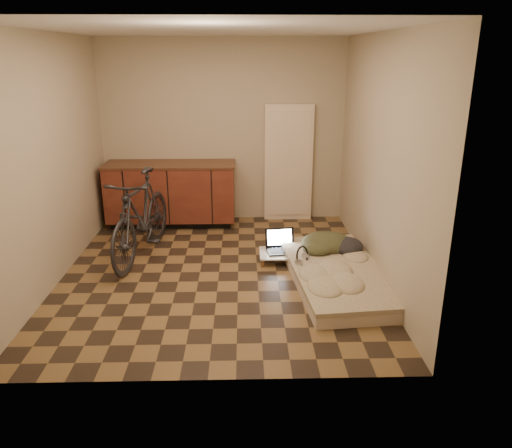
{
  "coord_description": "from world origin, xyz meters",
  "views": [
    {
      "loc": [
        0.29,
        -5.24,
        2.38
      ],
      "look_at": [
        0.43,
        0.08,
        0.55
      ],
      "focal_mm": 35.0,
      "sensor_mm": 36.0,
      "label": 1
    }
  ],
  "objects_px": {
    "bicycle": "(141,212)",
    "laptop": "(281,246)",
    "futon": "(336,274)",
    "lap_desk": "(286,253)"
  },
  "relations": [
    {
      "from": "bicycle",
      "to": "laptop",
      "type": "bearing_deg",
      "value": 7.78
    },
    {
      "from": "lap_desk",
      "to": "laptop",
      "type": "distance_m",
      "value": 0.12
    },
    {
      "from": "bicycle",
      "to": "futon",
      "type": "bearing_deg",
      "value": -7.84
    },
    {
      "from": "futon",
      "to": "lap_desk",
      "type": "relative_size",
      "value": 3.17
    },
    {
      "from": "bicycle",
      "to": "laptop",
      "type": "relative_size",
      "value": 4.6
    },
    {
      "from": "futon",
      "to": "lap_desk",
      "type": "bearing_deg",
      "value": 124.81
    },
    {
      "from": "bicycle",
      "to": "lap_desk",
      "type": "relative_size",
      "value": 2.78
    },
    {
      "from": "bicycle",
      "to": "laptop",
      "type": "xyz_separation_m",
      "value": [
        1.68,
        -0.08,
        -0.43
      ]
    },
    {
      "from": "futon",
      "to": "laptop",
      "type": "height_order",
      "value": "laptop"
    },
    {
      "from": "bicycle",
      "to": "laptop",
      "type": "height_order",
      "value": "bicycle"
    }
  ]
}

